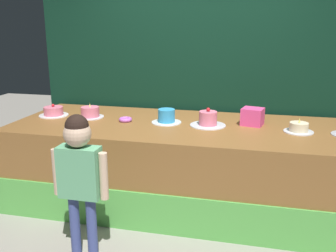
{
  "coord_description": "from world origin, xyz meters",
  "views": [
    {
      "loc": [
        0.66,
        -2.94,
        1.84
      ],
      "look_at": [
        -0.13,
        0.4,
        0.91
      ],
      "focal_mm": 39.99,
      "sensor_mm": 36.0,
      "label": 1
    }
  ],
  "objects_px": {
    "cake_left": "(90,113)",
    "cake_center_left": "(166,117)",
    "cake_right": "(299,128)",
    "pink_box": "(252,117)",
    "cake_center_right": "(208,120)",
    "cake_far_left": "(53,112)",
    "child_figure": "(80,168)",
    "donut": "(125,119)"
  },
  "relations": [
    {
      "from": "child_figure",
      "to": "cake_center_left",
      "type": "xyz_separation_m",
      "value": [
        0.41,
        1.16,
        0.15
      ]
    },
    {
      "from": "pink_box",
      "to": "cake_center_right",
      "type": "distance_m",
      "value": 0.45
    },
    {
      "from": "child_figure",
      "to": "pink_box",
      "type": "bearing_deg",
      "value": 45.03
    },
    {
      "from": "donut",
      "to": "cake_left",
      "type": "relative_size",
      "value": 0.47
    },
    {
      "from": "cake_center_right",
      "to": "cake_right",
      "type": "distance_m",
      "value": 0.87
    },
    {
      "from": "child_figure",
      "to": "cake_center_right",
      "type": "distance_m",
      "value": 1.43
    },
    {
      "from": "donut",
      "to": "cake_center_left",
      "type": "bearing_deg",
      "value": 5.77
    },
    {
      "from": "donut",
      "to": "cake_right",
      "type": "height_order",
      "value": "cake_right"
    },
    {
      "from": "pink_box",
      "to": "donut",
      "type": "relative_size",
      "value": 1.47
    },
    {
      "from": "pink_box",
      "to": "cake_right",
      "type": "bearing_deg",
      "value": -21.12
    },
    {
      "from": "cake_far_left",
      "to": "cake_left",
      "type": "distance_m",
      "value": 0.43
    },
    {
      "from": "pink_box",
      "to": "child_figure",
      "type": "bearing_deg",
      "value": -134.97
    },
    {
      "from": "cake_right",
      "to": "cake_center_left",
      "type": "bearing_deg",
      "value": 177.7
    },
    {
      "from": "child_figure",
      "to": "cake_far_left",
      "type": "relative_size",
      "value": 3.71
    },
    {
      "from": "cake_right",
      "to": "pink_box",
      "type": "bearing_deg",
      "value": 158.88
    },
    {
      "from": "pink_box",
      "to": "cake_right",
      "type": "relative_size",
      "value": 0.74
    },
    {
      "from": "cake_center_right",
      "to": "pink_box",
      "type": "bearing_deg",
      "value": 17.16
    },
    {
      "from": "cake_left",
      "to": "cake_center_right",
      "type": "relative_size",
      "value": 0.81
    },
    {
      "from": "cake_far_left",
      "to": "cake_center_left",
      "type": "relative_size",
      "value": 1.05
    },
    {
      "from": "cake_far_left",
      "to": "cake_center_right",
      "type": "xyz_separation_m",
      "value": [
        1.73,
        -0.03,
        0.02
      ]
    },
    {
      "from": "cake_left",
      "to": "cake_center_left",
      "type": "xyz_separation_m",
      "value": [
        0.86,
        -0.03,
        0.01
      ]
    },
    {
      "from": "cake_center_left",
      "to": "cake_left",
      "type": "bearing_deg",
      "value": 177.75
    },
    {
      "from": "cake_left",
      "to": "cake_center_left",
      "type": "height_order",
      "value": "cake_left"
    },
    {
      "from": "donut",
      "to": "cake_far_left",
      "type": "height_order",
      "value": "cake_far_left"
    },
    {
      "from": "donut",
      "to": "child_figure",
      "type": "bearing_deg",
      "value": -89.02
    },
    {
      "from": "cake_center_left",
      "to": "cake_right",
      "type": "distance_m",
      "value": 1.3
    },
    {
      "from": "child_figure",
      "to": "cake_left",
      "type": "distance_m",
      "value": 1.29
    },
    {
      "from": "cake_left",
      "to": "donut",
      "type": "bearing_deg",
      "value": -10.18
    },
    {
      "from": "cake_center_right",
      "to": "cake_far_left",
      "type": "bearing_deg",
      "value": 178.95
    },
    {
      "from": "donut",
      "to": "cake_center_left",
      "type": "distance_m",
      "value": 0.44
    },
    {
      "from": "cake_center_left",
      "to": "cake_right",
      "type": "height_order",
      "value": "cake_center_left"
    },
    {
      "from": "cake_right",
      "to": "cake_far_left",
      "type": "bearing_deg",
      "value": 178.56
    },
    {
      "from": "child_figure",
      "to": "cake_left",
      "type": "bearing_deg",
      "value": 110.64
    },
    {
      "from": "pink_box",
      "to": "cake_center_left",
      "type": "xyz_separation_m",
      "value": [
        -0.86,
        -0.11,
        -0.02
      ]
    },
    {
      "from": "cake_left",
      "to": "cake_center_right",
      "type": "xyz_separation_m",
      "value": [
        1.3,
        -0.05,
        0.01
      ]
    },
    {
      "from": "cake_left",
      "to": "cake_center_right",
      "type": "distance_m",
      "value": 1.3
    },
    {
      "from": "cake_left",
      "to": "cake_center_left",
      "type": "relative_size",
      "value": 0.95
    },
    {
      "from": "cake_center_right",
      "to": "cake_right",
      "type": "xyz_separation_m",
      "value": [
        0.86,
        -0.03,
        -0.02
      ]
    },
    {
      "from": "donut",
      "to": "cake_left",
      "type": "bearing_deg",
      "value": 169.82
    },
    {
      "from": "cake_center_left",
      "to": "cake_right",
      "type": "xyz_separation_m",
      "value": [
        1.3,
        -0.05,
        -0.02
      ]
    },
    {
      "from": "cake_center_left",
      "to": "child_figure",
      "type": "bearing_deg",
      "value": -109.54
    },
    {
      "from": "cake_center_right",
      "to": "cake_right",
      "type": "bearing_deg",
      "value": -2.22
    }
  ]
}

